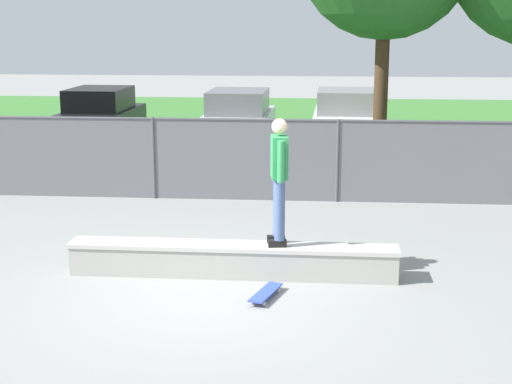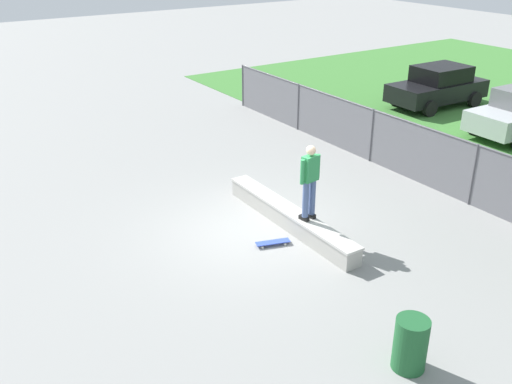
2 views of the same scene
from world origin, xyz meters
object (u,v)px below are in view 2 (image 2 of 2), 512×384
skateboard (273,242)px  trash_bin (410,344)px  car_black (438,86)px  skateboarder (310,179)px  concrete_ledge (289,217)px

skateboard → trash_bin: size_ratio=0.87×
trash_bin → car_black: bearing=129.2°
skateboarder → trash_bin: bearing=-17.0°
skateboarder → skateboard: 1.68m
skateboard → trash_bin: bearing=-5.5°
skateboard → skateboarder: bearing=82.4°
car_black → trash_bin: car_black is taller
concrete_ledge → skateboard: 1.04m
car_black → concrete_ledge: bearing=-65.3°
concrete_ledge → trash_bin: trash_bin is taller
trash_bin → concrete_ledge: bearing=165.6°
skateboarder → trash_bin: size_ratio=1.92×
skateboarder → trash_bin: skateboarder is taller
concrete_ledge → skateboard: size_ratio=5.80×
skateboard → trash_bin: (4.56, -0.44, 0.40)m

